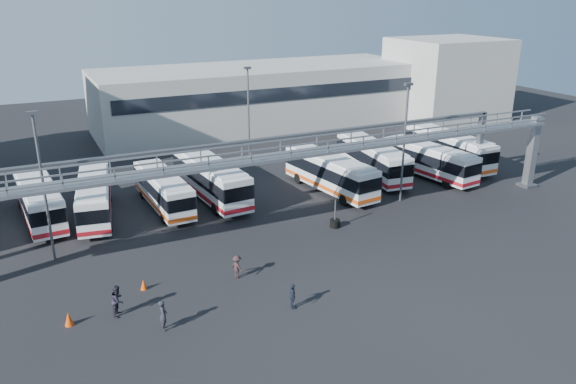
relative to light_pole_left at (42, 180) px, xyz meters
name	(u,v)px	position (x,y,z in m)	size (l,w,h in m)	color
ground	(317,261)	(16.00, -8.00, -5.73)	(140.00, 140.00, 0.00)	black
gantry	(280,161)	(16.00, -2.13, -0.22)	(51.40, 5.15, 7.10)	gray
warehouse	(260,97)	(28.00, 30.00, -1.73)	(42.00, 14.00, 8.00)	#9E9E99
building_right	(447,79)	(54.00, 24.00, -0.23)	(14.00, 12.00, 11.00)	#B2B2AD
light_pole_left	(42,180)	(0.00, 0.00, 0.00)	(0.70, 0.35, 10.21)	#4C4F54
light_pole_mid	(405,137)	(28.00, -1.00, 0.00)	(0.70, 0.35, 10.21)	#4C4F54
light_pole_back	(249,112)	(20.00, 14.00, 0.00)	(0.70, 0.35, 10.21)	#4C4F54
bus_1	(38,199)	(-0.37, 7.89, -3.91)	(3.37, 11.00, 3.29)	silver
bus_2	(94,197)	(3.67, 6.58, -3.99)	(3.97, 10.61, 3.15)	silver
bus_3	(163,189)	(9.12, 6.21, -4.05)	(2.80, 10.11, 3.04)	silver
bus_4	(211,178)	(13.38, 6.57, -3.78)	(3.54, 11.73, 3.51)	silver
bus_6	(330,172)	(23.67, 3.73, -3.89)	(3.89, 11.17, 3.32)	silver
bus_7	(372,158)	(29.50, 5.73, -3.85)	(3.86, 11.41, 3.40)	silver
bus_8	(429,160)	(34.41, 3.23, -3.96)	(3.83, 10.76, 3.20)	silver
bus_9	(449,148)	(38.79, 5.45, -3.83)	(2.69, 11.33, 3.44)	silver
pedestrian_a	(163,315)	(4.65, -11.54, -4.85)	(0.64, 0.42, 1.76)	black
pedestrian_b	(118,300)	(2.72, -8.98, -4.80)	(0.90, 0.70, 1.85)	#211F2A
pedestrian_c	(237,267)	(10.29, -7.82, -4.96)	(0.99, 0.57, 1.54)	#302021
pedestrian_d	(293,296)	(11.84, -12.62, -4.96)	(0.90, 0.38, 1.54)	#1B2230
cone_left	(69,319)	(0.07, -8.87, -5.33)	(0.50, 0.50, 0.79)	#D03F0B
cone_right	(144,284)	(4.59, -6.71, -5.39)	(0.42, 0.42, 0.67)	#D03F0B
tire_stack	(335,223)	(19.96, -3.52, -5.35)	(0.79, 0.79, 2.25)	black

